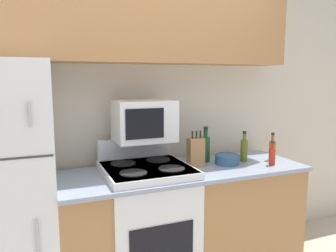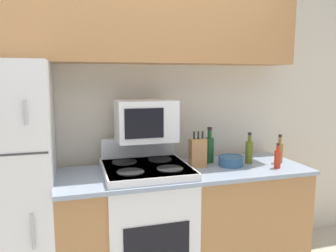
{
  "view_description": "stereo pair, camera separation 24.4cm",
  "coord_description": "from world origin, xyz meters",
  "px_view_note": "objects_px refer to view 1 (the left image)",
  "views": [
    {
      "loc": [
        -0.72,
        -1.95,
        1.62
      ],
      "look_at": [
        0.19,
        0.29,
        1.26
      ],
      "focal_mm": 35.0,
      "sensor_mm": 36.0,
      "label": 1
    },
    {
      "loc": [
        -0.49,
        -2.03,
        1.62
      ],
      "look_at": [
        0.19,
        0.29,
        1.26
      ],
      "focal_mm": 35.0,
      "sensor_mm": 36.0,
      "label": 2
    }
  ],
  "objects_px": {
    "knife_block": "(196,152)",
    "bottle_hot_sauce": "(272,156)",
    "microwave": "(144,121)",
    "bottle_olive_oil": "(244,149)",
    "stove": "(147,225)",
    "bottle_wine_green": "(205,148)",
    "bottle_vinegar": "(272,149)",
    "bowl": "(227,159)"
  },
  "relations": [
    {
      "from": "bowl",
      "to": "knife_block",
      "type": "bearing_deg",
      "value": 172.96
    },
    {
      "from": "bottle_wine_green",
      "to": "bottle_olive_oil",
      "type": "distance_m",
      "value": 0.33
    },
    {
      "from": "microwave",
      "to": "bottle_olive_oil",
      "type": "relative_size",
      "value": 1.75
    },
    {
      "from": "microwave",
      "to": "bottle_wine_green",
      "type": "relative_size",
      "value": 1.52
    },
    {
      "from": "bottle_olive_oil",
      "to": "bowl",
      "type": "bearing_deg",
      "value": -172.16
    },
    {
      "from": "knife_block",
      "to": "bowl",
      "type": "xyz_separation_m",
      "value": [
        0.27,
        -0.03,
        -0.08
      ]
    },
    {
      "from": "bottle_wine_green",
      "to": "bottle_vinegar",
      "type": "bearing_deg",
      "value": -17.23
    },
    {
      "from": "knife_block",
      "to": "bottle_vinegar",
      "type": "relative_size",
      "value": 1.21
    },
    {
      "from": "bottle_olive_oil",
      "to": "stove",
      "type": "bearing_deg",
      "value": -178.65
    },
    {
      "from": "stove",
      "to": "microwave",
      "type": "distance_m",
      "value": 0.8
    },
    {
      "from": "microwave",
      "to": "bottle_wine_green",
      "type": "xyz_separation_m",
      "value": [
        0.54,
        -0.01,
        -0.26
      ]
    },
    {
      "from": "bottle_vinegar",
      "to": "bowl",
      "type": "bearing_deg",
      "value": 175.59
    },
    {
      "from": "bowl",
      "to": "bottle_wine_green",
      "type": "bearing_deg",
      "value": 132.57
    },
    {
      "from": "stove",
      "to": "microwave",
      "type": "bearing_deg",
      "value": 78.03
    },
    {
      "from": "stove",
      "to": "bottle_vinegar",
      "type": "xyz_separation_m",
      "value": [
        1.13,
        -0.04,
        0.51
      ]
    },
    {
      "from": "bottle_wine_green",
      "to": "bottle_hot_sauce",
      "type": "bearing_deg",
      "value": -34.48
    },
    {
      "from": "bowl",
      "to": "stove",
      "type": "bearing_deg",
      "value": 179.68
    },
    {
      "from": "bottle_vinegar",
      "to": "bottle_olive_oil",
      "type": "height_order",
      "value": "bottle_olive_oil"
    },
    {
      "from": "stove",
      "to": "bottle_wine_green",
      "type": "xyz_separation_m",
      "value": [
        0.57,
        0.14,
        0.53
      ]
    },
    {
      "from": "knife_block",
      "to": "bowl",
      "type": "bearing_deg",
      "value": -7.04
    },
    {
      "from": "microwave",
      "to": "bottle_hot_sauce",
      "type": "relative_size",
      "value": 2.27
    },
    {
      "from": "microwave",
      "to": "bottle_vinegar",
      "type": "height_order",
      "value": "microwave"
    },
    {
      "from": "bottle_wine_green",
      "to": "bowl",
      "type": "bearing_deg",
      "value": -47.43
    },
    {
      "from": "bottle_vinegar",
      "to": "bottle_olive_oil",
      "type": "xyz_separation_m",
      "value": [
        -0.25,
        0.06,
        0.01
      ]
    },
    {
      "from": "microwave",
      "to": "bowl",
      "type": "relative_size",
      "value": 2.16
    },
    {
      "from": "microwave",
      "to": "knife_block",
      "type": "distance_m",
      "value": 0.49
    },
    {
      "from": "stove",
      "to": "knife_block",
      "type": "bearing_deg",
      "value": 4.02
    },
    {
      "from": "knife_block",
      "to": "bottle_wine_green",
      "type": "height_order",
      "value": "bottle_wine_green"
    },
    {
      "from": "bottle_hot_sauce",
      "to": "bottle_olive_oil",
      "type": "distance_m",
      "value": 0.24
    },
    {
      "from": "knife_block",
      "to": "bottle_hot_sauce",
      "type": "relative_size",
      "value": 1.45
    },
    {
      "from": "bottle_vinegar",
      "to": "bottle_hot_sauce",
      "type": "xyz_separation_m",
      "value": [
        -0.11,
        -0.13,
        -0.02
      ]
    },
    {
      "from": "microwave",
      "to": "bowl",
      "type": "xyz_separation_m",
      "value": [
        0.67,
        -0.15,
        -0.33
      ]
    },
    {
      "from": "bowl",
      "to": "bottle_vinegar",
      "type": "height_order",
      "value": "bottle_vinegar"
    },
    {
      "from": "stove",
      "to": "bottle_vinegar",
      "type": "distance_m",
      "value": 1.24
    },
    {
      "from": "microwave",
      "to": "bottle_vinegar",
      "type": "distance_m",
      "value": 1.15
    },
    {
      "from": "bowl",
      "to": "bottle_vinegar",
      "type": "distance_m",
      "value": 0.43
    },
    {
      "from": "bottle_hot_sauce",
      "to": "bottle_olive_oil",
      "type": "bearing_deg",
      "value": 126.13
    },
    {
      "from": "stove",
      "to": "bottle_hot_sauce",
      "type": "bearing_deg",
      "value": -9.56
    },
    {
      "from": "bowl",
      "to": "bottle_hot_sauce",
      "type": "height_order",
      "value": "bottle_hot_sauce"
    },
    {
      "from": "bottle_wine_green",
      "to": "bottle_hot_sauce",
      "type": "height_order",
      "value": "bottle_wine_green"
    },
    {
      "from": "stove",
      "to": "bowl",
      "type": "height_order",
      "value": "stove"
    },
    {
      "from": "stove",
      "to": "bottle_wine_green",
      "type": "bearing_deg",
      "value": 13.41
    }
  ]
}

